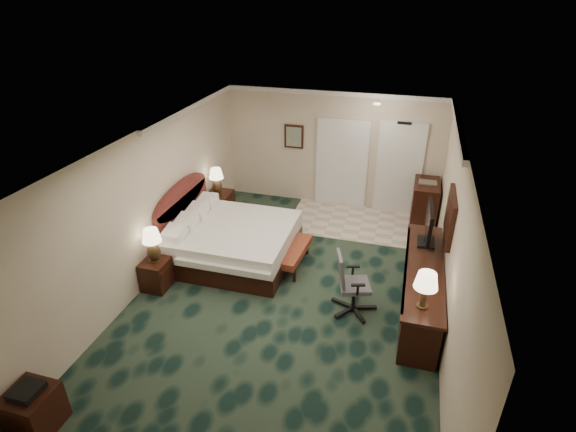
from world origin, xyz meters
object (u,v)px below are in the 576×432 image
(bed, at_px, (234,242))
(nightstand_far, at_px, (220,206))
(nightstand_near, at_px, (157,274))
(lamp_far, at_px, (217,181))
(tv, at_px, (428,225))
(minibar, at_px, (424,204))
(lamp_near, at_px, (153,245))
(side_table, at_px, (34,410))
(desk, at_px, (421,288))
(bed_bench, at_px, (293,257))
(desk_chair, at_px, (355,283))

(bed, bearing_deg, nightstand_far, 123.08)
(nightstand_near, xyz_separation_m, lamp_far, (0.03, 2.64, 0.67))
(tv, height_order, minibar, tv)
(lamp_near, xyz_separation_m, side_table, (0.07, -2.94, -0.55))
(desk, xyz_separation_m, tv, (0.01, 0.75, 0.76))
(lamp_far, bearing_deg, bed_bench, -32.76)
(bed_bench, bearing_deg, tv, 6.79)
(side_table, distance_m, tv, 6.22)
(lamp_far, relative_size, side_table, 1.02)
(tv, bearing_deg, nightstand_far, 162.58)
(nightstand_near, height_order, desk, desk)
(nightstand_near, relative_size, lamp_near, 0.87)
(lamp_near, distance_m, side_table, 2.99)
(side_table, xyz_separation_m, minibar, (4.39, 6.54, 0.21))
(lamp_far, bearing_deg, bed, -56.15)
(tv, bearing_deg, bed, -178.95)
(bed_bench, relative_size, desk_chair, 1.09)
(desk, bearing_deg, lamp_near, -172.07)
(tv, xyz_separation_m, desk_chair, (-1.04, -1.10, -0.62))
(minibar, bearing_deg, side_table, -123.87)
(bed, bearing_deg, lamp_far, 123.85)
(nightstand_near, xyz_separation_m, tv, (4.45, 1.40, 0.90))
(bed_bench, bearing_deg, lamp_near, -145.48)
(lamp_near, xyz_separation_m, tv, (4.46, 1.37, 0.32))
(tv, xyz_separation_m, minibar, (0.00, 2.23, -0.66))
(bed, bearing_deg, nightstand_near, -127.79)
(bed, height_order, lamp_far, lamp_far)
(minibar, bearing_deg, nightstand_far, -167.47)
(bed, relative_size, minibar, 2.20)
(nightstand_near, distance_m, desk, 4.49)
(bed, distance_m, lamp_near, 1.63)
(nightstand_near, relative_size, side_table, 0.93)
(lamp_near, distance_m, desk, 4.51)
(bed, xyz_separation_m, nightstand_near, (-0.97, -1.24, -0.08))
(side_table, xyz_separation_m, tv, (4.39, 4.31, 0.88))
(lamp_near, bearing_deg, side_table, -88.73)
(lamp_near, bearing_deg, tv, 17.07)
(bed, xyz_separation_m, minibar, (3.49, 2.39, 0.15))
(side_table, bearing_deg, bed_bench, 63.75)
(lamp_near, height_order, tv, tv)
(nightstand_near, distance_m, minibar, 5.75)
(nightstand_far, bearing_deg, side_table, -89.85)
(desk, bearing_deg, bed, 170.34)
(nightstand_far, bearing_deg, minibar, 12.53)
(desk, bearing_deg, bed_bench, 164.60)
(bed, distance_m, desk, 3.53)
(lamp_near, relative_size, desk, 0.22)
(nightstand_far, relative_size, minibar, 0.65)
(nightstand_near, height_order, bed_bench, nightstand_near)
(nightstand_far, xyz_separation_m, desk, (4.40, -2.00, 0.08))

